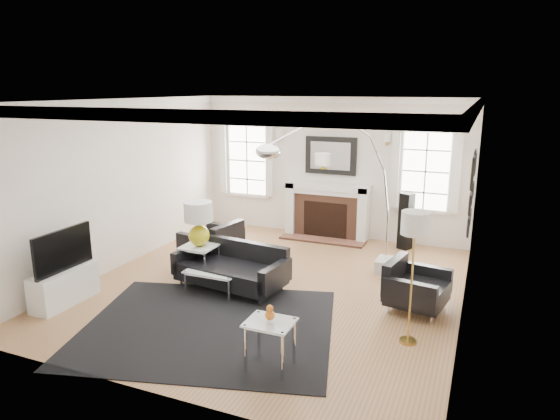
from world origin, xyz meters
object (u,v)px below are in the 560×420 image
at_px(fireplace, 327,211).
at_px(sofa, 233,268).
at_px(armchair_left, 214,244).
at_px(armchair_right, 413,288).
at_px(gourd_lamp, 198,221).
at_px(arc_floor_lamp, 331,192).
at_px(coffee_table, 219,269).

xyz_separation_m(fireplace, sofa, (-0.53, -3.06, -0.24)).
distance_m(armchair_left, armchair_right, 3.50).
relative_size(gourd_lamp, arc_floor_lamp, 0.27).
relative_size(armchair_left, gourd_lamp, 1.47).
relative_size(armchair_left, arc_floor_lamp, 0.39).
relative_size(coffee_table, gourd_lamp, 1.14).
height_order(fireplace, armchair_left, fireplace).
relative_size(fireplace, coffee_table, 2.12).
xyz_separation_m(sofa, coffee_table, (-0.16, -0.15, 0.02)).
relative_size(sofa, arc_floor_lamp, 0.68).
xyz_separation_m(armchair_right, gourd_lamp, (-3.26, -0.20, 0.66)).
height_order(armchair_right, gourd_lamp, gourd_lamp).
distance_m(sofa, arc_floor_lamp, 1.90).
height_order(fireplace, sofa, fireplace).
bearing_deg(sofa, gourd_lamp, 174.56).
distance_m(armchair_left, arc_floor_lamp, 2.32).
bearing_deg(armchair_left, gourd_lamp, -76.20).
distance_m(coffee_table, gourd_lamp, 0.82).
bearing_deg(sofa, armchair_right, 5.57).
bearing_deg(fireplace, gourd_lamp, -110.82).
bearing_deg(fireplace, arc_floor_lamp, -71.49).
relative_size(fireplace, armchair_left, 1.65).
bearing_deg(fireplace, sofa, -99.77).
distance_m(sofa, armchair_right, 2.66).
distance_m(fireplace, coffee_table, 3.29).
distance_m(fireplace, armchair_left, 2.60).
relative_size(fireplace, arc_floor_lamp, 0.65).
xyz_separation_m(sofa, armchair_left, (-0.81, 0.84, 0.04)).
bearing_deg(arc_floor_lamp, armchair_right, -24.93).
height_order(sofa, arc_floor_lamp, arc_floor_lamp).
distance_m(armchair_left, coffee_table, 1.18).
height_order(sofa, coffee_table, sofa).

